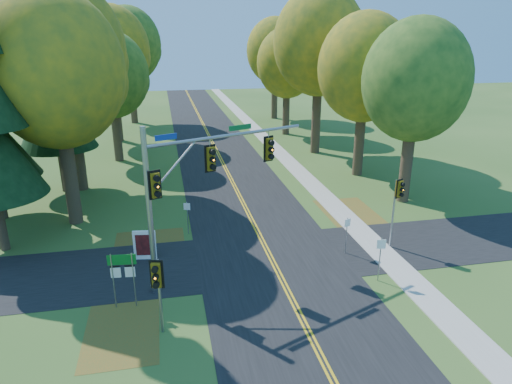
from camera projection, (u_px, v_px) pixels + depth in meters
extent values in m
plane|color=#2C4E1B|center=(280.00, 275.00, 23.10)|extent=(160.00, 160.00, 0.00)
cube|color=black|center=(280.00, 275.00, 23.09)|extent=(8.00, 160.00, 0.02)
cube|color=black|center=(270.00, 257.00, 24.94)|extent=(60.00, 6.00, 0.02)
cube|color=gold|center=(278.00, 275.00, 23.07)|extent=(0.10, 160.00, 0.01)
cube|color=gold|center=(281.00, 274.00, 23.11)|extent=(0.10, 160.00, 0.01)
cube|color=#9E998E|center=(392.00, 263.00, 24.27)|extent=(1.60, 160.00, 0.06)
cube|color=brown|center=(149.00, 252.00, 25.55)|extent=(4.00, 6.00, 0.00)
cube|color=brown|center=(357.00, 220.00, 29.93)|extent=(3.50, 8.00, 0.00)
cube|color=brown|center=(122.00, 329.00, 18.89)|extent=(3.00, 5.00, 0.00)
cylinder|color=#38281C|center=(70.00, 172.00, 28.44)|extent=(0.86, 0.86, 6.75)
ellipsoid|color=#AE8A17|center=(55.00, 70.00, 26.39)|extent=(8.00, 8.00, 9.20)
sphere|color=#AE8A17|center=(89.00, 82.00, 28.07)|extent=(4.80, 4.80, 4.80)
sphere|color=#AE8A17|center=(23.00, 57.00, 25.12)|extent=(4.40, 4.40, 4.40)
cylinder|color=#38281C|center=(407.00, 160.00, 32.32)|extent=(0.83, 0.83, 6.08)
ellipsoid|color=olive|center=(416.00, 80.00, 30.48)|extent=(7.20, 7.20, 8.28)
sphere|color=olive|center=(425.00, 89.00, 31.99)|extent=(4.32, 4.32, 4.32)
sphere|color=olive|center=(405.00, 70.00, 29.34)|extent=(3.96, 3.96, 3.96)
cylinder|color=#38281C|center=(77.00, 143.00, 34.59)|extent=(0.89, 0.89, 7.42)
ellipsoid|color=#AE8A17|center=(64.00, 50.00, 32.36)|extent=(8.60, 8.60, 9.89)
sphere|color=#AE8A17|center=(93.00, 61.00, 34.17)|extent=(5.16, 5.16, 5.16)
sphere|color=#AE8A17|center=(37.00, 37.00, 31.00)|extent=(4.73, 4.73, 4.73)
cylinder|color=#38281C|center=(359.00, 139.00, 38.45)|extent=(0.84, 0.84, 6.30)
ellipsoid|color=#AE8A17|center=(365.00, 68.00, 36.53)|extent=(7.60, 7.60, 8.74)
sphere|color=#AE8A17|center=(375.00, 76.00, 38.12)|extent=(4.56, 4.56, 4.56)
sphere|color=#AE8A17|center=(354.00, 58.00, 35.32)|extent=(4.18, 4.18, 4.18)
cylinder|color=#38281C|center=(117.00, 131.00, 42.88)|extent=(0.81, 0.81, 5.62)
ellipsoid|color=olive|center=(111.00, 75.00, 41.17)|extent=(6.80, 6.80, 7.82)
sphere|color=olive|center=(128.00, 81.00, 42.59)|extent=(4.08, 4.08, 4.08)
sphere|color=olive|center=(95.00, 68.00, 40.09)|extent=(3.74, 3.74, 3.74)
cylinder|color=#38281C|center=(316.00, 115.00, 45.50)|extent=(0.90, 0.90, 7.65)
ellipsoid|color=#AE8A17|center=(319.00, 42.00, 43.22)|extent=(8.80, 8.80, 10.12)
sphere|color=#AE8A17|center=(332.00, 51.00, 45.06)|extent=(5.28, 5.28, 5.28)
sphere|color=#AE8A17|center=(307.00, 32.00, 41.82)|extent=(4.84, 4.84, 4.84)
cylinder|color=#38281C|center=(117.00, 110.00, 50.59)|extent=(0.87, 0.87, 6.98)
ellipsoid|color=#AE8A17|center=(111.00, 50.00, 48.48)|extent=(8.20, 8.20, 9.43)
sphere|color=#AE8A17|center=(128.00, 57.00, 50.20)|extent=(4.92, 4.92, 4.92)
sphere|color=#AE8A17|center=(95.00, 42.00, 47.18)|extent=(4.51, 4.51, 4.51)
cylinder|color=#38281C|center=(286.00, 110.00, 54.19)|extent=(0.82, 0.82, 5.85)
ellipsoid|color=#AE8A17|center=(287.00, 63.00, 52.41)|extent=(7.00, 7.00, 8.05)
sphere|color=#AE8A17|center=(296.00, 68.00, 53.88)|extent=(4.20, 4.20, 4.20)
sphere|color=#AE8A17|center=(278.00, 57.00, 51.30)|extent=(3.85, 3.85, 3.85)
cylinder|color=#38281C|center=(133.00, 96.00, 60.85)|extent=(0.88, 0.88, 7.20)
ellipsoid|color=olive|center=(128.00, 45.00, 58.69)|extent=(8.40, 8.40, 9.66)
sphere|color=olive|center=(142.00, 51.00, 60.45)|extent=(5.04, 5.04, 5.04)
sphere|color=olive|center=(115.00, 38.00, 57.35)|extent=(4.62, 4.62, 4.62)
cylinder|color=#38281C|center=(274.00, 95.00, 64.20)|extent=(0.85, 0.85, 6.53)
ellipsoid|color=#AE8A17|center=(275.00, 51.00, 62.21)|extent=(7.80, 7.80, 8.97)
sphere|color=#AE8A17|center=(284.00, 56.00, 63.85)|extent=(4.68, 4.68, 4.68)
sphere|color=#AE8A17|center=(267.00, 45.00, 60.97)|extent=(4.29, 4.29, 4.29)
cylinder|color=#38281C|center=(1.00, 223.00, 25.34)|extent=(0.50, 0.50, 3.24)
cylinder|color=#38281C|center=(0.00, 198.00, 29.74)|extent=(0.50, 0.50, 2.88)
cylinder|color=#38281C|center=(63.00, 170.00, 34.84)|extent=(0.50, 0.50, 3.42)
cone|color=black|center=(55.00, 112.00, 33.37)|extent=(5.60, 5.60, 5.45)
cone|color=black|center=(46.00, 56.00, 32.08)|extent=(4.57, 4.57, 5.45)
cylinder|color=gray|center=(150.00, 214.00, 20.43)|extent=(0.25, 0.25, 7.90)
cylinder|color=gray|center=(156.00, 287.00, 21.68)|extent=(0.50, 0.50, 0.34)
cylinder|color=gray|center=(229.00, 135.00, 21.67)|extent=(7.87, 3.41, 0.16)
cylinder|color=gray|center=(173.00, 168.00, 20.46)|extent=(2.39, 1.08, 2.33)
cylinder|color=gray|center=(210.00, 142.00, 21.17)|extent=(0.05, 0.05, 0.41)
cube|color=#72590C|center=(210.00, 158.00, 21.42)|extent=(0.48, 0.46, 1.13)
cube|color=black|center=(210.00, 158.00, 21.42)|extent=(0.55, 0.26, 1.33)
sphere|color=orange|center=(213.00, 160.00, 21.22)|extent=(0.20, 0.20, 0.20)
cylinder|color=black|center=(213.00, 152.00, 21.10)|extent=(0.32, 0.27, 0.27)
cylinder|color=black|center=(213.00, 160.00, 21.22)|extent=(0.32, 0.27, 0.27)
cylinder|color=black|center=(213.00, 167.00, 21.34)|extent=(0.32, 0.27, 0.27)
cylinder|color=gray|center=(269.00, 134.00, 22.97)|extent=(0.05, 0.05, 0.41)
cube|color=#72590C|center=(268.00, 149.00, 23.22)|extent=(0.48, 0.46, 1.13)
cube|color=black|center=(268.00, 149.00, 23.22)|extent=(0.55, 0.26, 1.33)
sphere|color=orange|center=(271.00, 150.00, 23.02)|extent=(0.20, 0.20, 0.20)
cylinder|color=black|center=(271.00, 143.00, 22.90)|extent=(0.32, 0.27, 0.27)
cylinder|color=black|center=(271.00, 150.00, 23.02)|extent=(0.32, 0.27, 0.27)
cylinder|color=black|center=(271.00, 157.00, 23.14)|extent=(0.32, 0.27, 0.27)
cube|color=#72590C|center=(155.00, 185.00, 20.00)|extent=(0.48, 0.46, 1.13)
cube|color=black|center=(155.00, 185.00, 20.00)|extent=(0.55, 0.26, 1.33)
sphere|color=orange|center=(157.00, 186.00, 19.80)|extent=(0.20, 0.20, 0.20)
cylinder|color=black|center=(157.00, 178.00, 19.68)|extent=(0.32, 0.27, 0.27)
cylinder|color=black|center=(157.00, 186.00, 19.80)|extent=(0.32, 0.27, 0.27)
cylinder|color=black|center=(158.00, 194.00, 19.92)|extent=(0.32, 0.27, 0.27)
cube|color=navy|center=(166.00, 137.00, 19.86)|extent=(0.95, 0.43, 0.25)
cube|color=#0C5926|center=(240.00, 127.00, 21.90)|extent=(1.16, 0.52, 0.25)
cylinder|color=#989BA0|center=(393.00, 214.00, 25.48)|extent=(0.11, 0.11, 4.04)
cube|color=#72590C|center=(399.00, 189.00, 24.81)|extent=(0.40, 0.38, 0.92)
cube|color=black|center=(399.00, 189.00, 24.81)|extent=(0.45, 0.22, 1.08)
sphere|color=orange|center=(402.00, 190.00, 24.65)|extent=(0.17, 0.17, 0.17)
cylinder|color=black|center=(403.00, 185.00, 24.55)|extent=(0.26, 0.23, 0.22)
cylinder|color=black|center=(402.00, 190.00, 24.65)|extent=(0.26, 0.23, 0.22)
cylinder|color=black|center=(402.00, 195.00, 24.75)|extent=(0.26, 0.23, 0.22)
cylinder|color=gray|center=(160.00, 297.00, 18.20)|extent=(0.12, 0.12, 3.31)
cube|color=#72590C|center=(157.00, 274.00, 17.60)|extent=(0.41, 0.38, 1.04)
cube|color=black|center=(157.00, 274.00, 17.60)|extent=(0.53, 0.14, 1.22)
sphere|color=orange|center=(155.00, 277.00, 17.38)|extent=(0.19, 0.19, 0.19)
cylinder|color=black|center=(155.00, 270.00, 17.27)|extent=(0.28, 0.21, 0.25)
cylinder|color=black|center=(155.00, 277.00, 17.38)|extent=(0.28, 0.21, 0.25)
cylinder|color=black|center=(156.00, 285.00, 17.49)|extent=(0.28, 0.21, 0.25)
cylinder|color=gray|center=(113.00, 281.00, 19.98)|extent=(0.05, 0.05, 2.64)
cylinder|color=gray|center=(134.00, 280.00, 20.07)|extent=(0.05, 0.05, 2.64)
cube|color=#0D5E1B|center=(122.00, 260.00, 19.71)|extent=(1.23, 0.15, 0.48)
cube|color=silver|center=(122.00, 260.00, 19.71)|extent=(1.05, 0.10, 0.07)
cube|color=silver|center=(116.00, 273.00, 19.89)|extent=(0.44, 0.08, 0.48)
cube|color=black|center=(115.00, 267.00, 19.79)|extent=(0.44, 0.05, 0.09)
cube|color=silver|center=(130.00, 272.00, 19.95)|extent=(0.44, 0.08, 0.48)
cube|color=black|center=(130.00, 266.00, 19.85)|extent=(0.44, 0.05, 0.09)
cube|color=white|center=(145.00, 245.00, 24.48)|extent=(1.20, 0.33, 1.65)
cube|color=maroon|center=(144.00, 245.00, 24.38)|extent=(0.91, 0.14, 1.19)
cube|color=white|center=(137.00, 257.00, 24.68)|extent=(0.08, 0.08, 0.28)
cube|color=white|center=(154.00, 256.00, 24.74)|extent=(0.08, 0.08, 0.28)
cylinder|color=gray|center=(346.00, 236.00, 25.05)|extent=(0.05, 0.05, 2.13)
cube|color=white|center=(348.00, 223.00, 24.78)|extent=(0.39, 0.19, 0.44)
cylinder|color=gray|center=(380.00, 260.00, 22.22)|extent=(0.05, 0.05, 2.32)
cube|color=white|center=(381.00, 244.00, 21.92)|extent=(0.44, 0.11, 0.47)
cylinder|color=gray|center=(188.00, 218.00, 27.50)|extent=(0.05, 0.05, 2.07)
cube|color=white|center=(187.00, 207.00, 27.23)|extent=(0.38, 0.15, 0.42)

